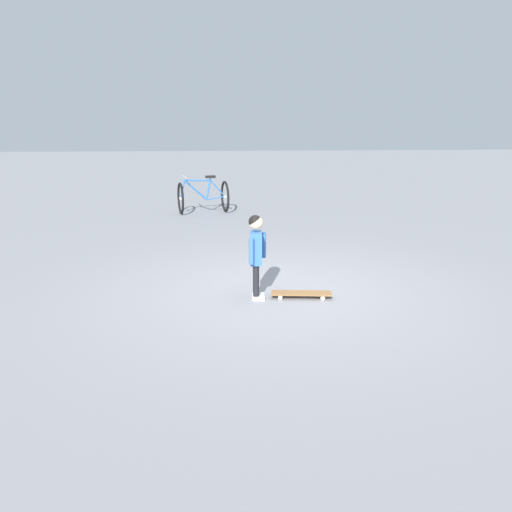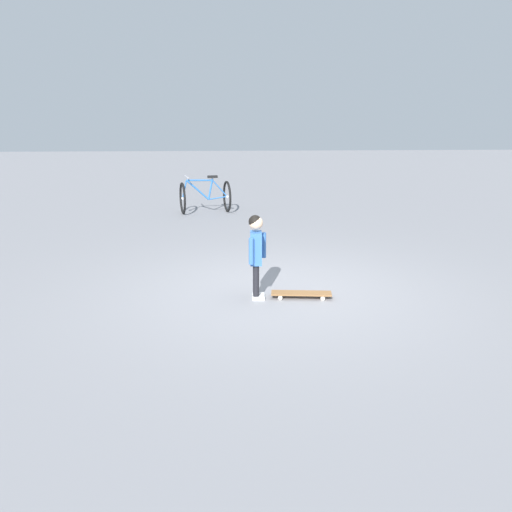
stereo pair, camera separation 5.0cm
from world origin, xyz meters
name	(u,v)px [view 2 (the right image)]	position (x,y,z in m)	size (l,w,h in m)	color
ground_plane	(282,291)	(0.00, 0.00, 0.00)	(50.00, 50.00, 0.00)	gray
child_person	(256,248)	(-0.28, 0.35, 0.66)	(0.36, 0.23, 1.06)	black
skateboard	(301,294)	(-0.30, -0.21, 0.06)	(0.27, 0.77, 0.07)	olive
bicycle_near	(205,196)	(5.76, 1.18, 0.38)	(0.92, 1.20, 0.85)	black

